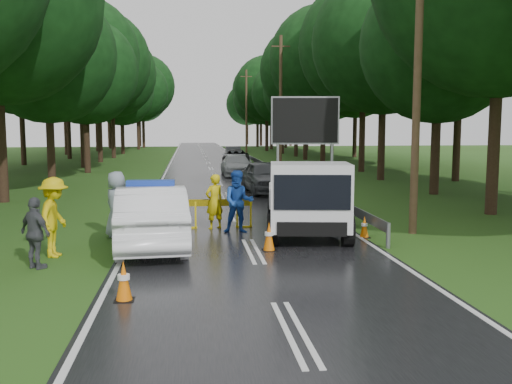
{
  "coord_description": "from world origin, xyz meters",
  "views": [
    {
      "loc": [
        -1.63,
        -14.71,
        3.3
      ],
      "look_at": [
        0.37,
        2.48,
        1.3
      ],
      "focal_mm": 40.0,
      "sensor_mm": 36.0,
      "label": 1
    }
  ],
  "objects": [
    {
      "name": "road",
      "position": [
        0.0,
        30.0,
        0.01
      ],
      "size": [
        7.0,
        140.0,
        0.02
      ],
      "primitive_type": "cube",
      "color": "black",
      "rests_on": "ground"
    },
    {
      "name": "utility_pole_far",
      "position": [
        5.2,
        54.0,
        5.06
      ],
      "size": [
        1.4,
        0.24,
        10.0
      ],
      "color": "#4B3922",
      "rests_on": "ground"
    },
    {
      "name": "work_truck",
      "position": [
        1.85,
        1.96,
        1.14
      ],
      "size": [
        3.02,
        5.52,
        4.19
      ],
      "rotation": [
        0.0,
        0.0,
        -0.14
      ],
      "color": "gray",
      "rests_on": "ground"
    },
    {
      "name": "utility_pole_mid",
      "position": [
        5.2,
        28.0,
        5.06
      ],
      "size": [
        1.4,
        0.24,
        10.0
      ],
      "color": "#4B3922",
      "rests_on": "ground"
    },
    {
      "name": "queue_car_third",
      "position": [
        2.22,
        32.72,
        0.67
      ],
      "size": [
        2.65,
        5.01,
        1.34
      ],
      "primitive_type": "imported",
      "rotation": [
        0.0,
        0.0,
        -0.09
      ],
      "color": "black",
      "rests_on": "ground"
    },
    {
      "name": "queue_car_fourth",
      "position": [
        2.6,
        40.82,
        0.67
      ],
      "size": [
        1.45,
        4.07,
        1.34
      ],
      "primitive_type": "imported",
      "rotation": [
        0.0,
        0.0,
        -0.01
      ],
      "color": "#3C3F43",
      "rests_on": "ground"
    },
    {
      "name": "cone_center",
      "position": [
        0.43,
        0.0,
        0.38
      ],
      "size": [
        0.37,
        0.37,
        0.79
      ],
      "color": "black",
      "rests_on": "ground"
    },
    {
      "name": "utility_pole_near",
      "position": [
        5.2,
        2.0,
        5.06
      ],
      "size": [
        1.4,
        0.24,
        10.0
      ],
      "color": "#4B3922",
      "rests_on": "ground"
    },
    {
      "name": "cone_left_mid",
      "position": [
        -2.18,
        3.0,
        0.31
      ],
      "size": [
        0.3,
        0.3,
        0.64
      ],
      "color": "black",
      "rests_on": "ground"
    },
    {
      "name": "cone_far",
      "position": [
        1.2,
        4.55,
        0.35
      ],
      "size": [
        0.34,
        0.34,
        0.73
      ],
      "color": "black",
      "rests_on": "ground"
    },
    {
      "name": "bystander_right",
      "position": [
        -3.8,
        2.36,
        0.99
      ],
      "size": [
        1.11,
        1.15,
        1.98
      ],
      "primitive_type": "imported",
      "rotation": [
        0.0,
        0.0,
        2.27
      ],
      "color": "gray",
      "rests_on": "ground"
    },
    {
      "name": "queue_car_first",
      "position": [
        2.07,
        13.29,
        0.8
      ],
      "size": [
        2.26,
        4.85,
        1.61
      ],
      "primitive_type": "imported",
      "rotation": [
        0.0,
        0.0,
        0.08
      ],
      "color": "#404348",
      "rests_on": "ground"
    },
    {
      "name": "guardrail",
      "position": [
        3.7,
        29.67,
        0.55
      ],
      "size": [
        0.12,
        60.06,
        0.7
      ],
      "color": "gray",
      "rests_on": "ground"
    },
    {
      "name": "cone_near_left",
      "position": [
        -2.9,
        -4.0,
        0.38
      ],
      "size": [
        0.37,
        0.37,
        0.79
      ],
      "color": "black",
      "rests_on": "ground"
    },
    {
      "name": "barrier",
      "position": [
        -0.8,
        3.54,
        0.73
      ],
      "size": [
        2.32,
        0.11,
        0.96
      ],
      "rotation": [
        0.0,
        0.0,
        -0.03
      ],
      "color": "yellow",
      "rests_on": "ground"
    },
    {
      "name": "queue_car_second",
      "position": [
        1.49,
        23.32,
        0.7
      ],
      "size": [
        2.04,
        4.84,
        1.4
      ],
      "primitive_type": "imported",
      "rotation": [
        0.0,
        0.0,
        0.02
      ],
      "color": "#ABAEB3",
      "rests_on": "ground"
    },
    {
      "name": "civilian",
      "position": [
        -0.15,
        2.71,
        0.98
      ],
      "size": [
        0.99,
        0.8,
        1.95
      ],
      "primitive_type": "imported",
      "rotation": [
        0.0,
        0.0,
        -0.06
      ],
      "color": "#1A49AE",
      "rests_on": "ground"
    },
    {
      "name": "officer",
      "position": [
        -0.86,
        3.44,
        0.89
      ],
      "size": [
        0.78,
        0.7,
        1.78
      ],
      "primitive_type": "imported",
      "rotation": [
        0.0,
        0.0,
        3.67
      ],
      "color": "#D4BD0B",
      "rests_on": "ground"
    },
    {
      "name": "bystander_left",
      "position": [
        -5.06,
        0.0,
        1.02
      ],
      "size": [
        0.87,
        1.38,
        2.03
      ],
      "primitive_type": "imported",
      "rotation": [
        0.0,
        0.0,
        1.48
      ],
      "color": "gold",
      "rests_on": "ground"
    },
    {
      "name": "ground",
      "position": [
        0.0,
        0.0,
        0.0
      ],
      "size": [
        160.0,
        160.0,
        0.0
      ],
      "primitive_type": "plane",
      "color": "#2A4E16",
      "rests_on": "ground"
    },
    {
      "name": "bystander_mid",
      "position": [
        -5.21,
        -1.22,
        0.84
      ],
      "size": [
        1.02,
        0.95,
        1.68
      ],
      "primitive_type": "imported",
      "rotation": [
        0.0,
        0.0,
        2.44
      ],
      "color": "#42454B",
      "rests_on": "ground"
    },
    {
      "name": "police_sedan",
      "position": [
        -2.69,
        0.73,
        0.85
      ],
      "size": [
        2.18,
        5.27,
        1.87
      ],
      "rotation": [
        0.0,
        0.0,
        3.22
      ],
      "color": "white",
      "rests_on": "ground"
    },
    {
      "name": "cone_right",
      "position": [
        3.5,
        1.5,
        0.32
      ],
      "size": [
        0.31,
        0.31,
        0.66
      ],
      "color": "black",
      "rests_on": "ground"
    }
  ]
}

